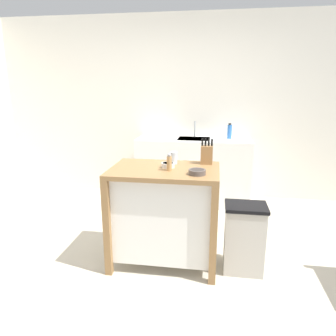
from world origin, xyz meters
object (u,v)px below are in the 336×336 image
Objects in this scene: knife_block at (207,154)px; pepper_grinder at (169,163)px; bowl_stoneware_deep at (168,165)px; bowl_ceramic_small at (197,172)px; trash_bin at (244,238)px; drinking_cup at (174,158)px; kitchen_island at (165,210)px; bottle_dish_soap at (230,131)px; sink_faucet at (195,129)px.

knife_block is 0.43m from pepper_grinder.
bowl_ceramic_small is at bearing -35.04° from bowl_stoneware_deep.
knife_block is at bearing 141.80° from trash_bin.
pepper_grinder is 0.95m from trash_bin.
drinking_cup reaches higher than trash_bin.
kitchen_island is 6.30× the size of pepper_grinder.
bottle_dish_soap reaches higher than drinking_cup.
bowl_stoneware_deep is at bearing -102.81° from drinking_cup.
pepper_grinder is 0.72× the size of bottle_dish_soap.
bowl_stoneware_deep is 0.78× the size of pepper_grinder.
sink_faucet is at bearing 169.41° from bottle_dish_soap.
bowl_stoneware_deep is (-0.34, -0.19, -0.07)m from knife_block.
bowl_stoneware_deep is at bearing 54.16° from kitchen_island.
drinking_cup is 0.18× the size of trash_bin.
sink_faucet reaches higher than bowl_ceramic_small.
kitchen_island is at bearing -125.84° from bowl_stoneware_deep.
bottle_dish_soap is at bearing -10.59° from sink_faucet.
bowl_stoneware_deep is 0.54× the size of sink_faucet.
pepper_grinder is (-0.25, 0.08, 0.05)m from bowl_ceramic_small.
knife_block is 0.83m from trash_bin.
knife_block is 2.15× the size of bowl_stoneware_deep.
trash_bin is at bearing 13.22° from bowl_ceramic_small.
sink_faucet is (0.09, 1.61, 0.06)m from drinking_cup.
knife_block is 0.31m from drinking_cup.
trash_bin is (0.70, -0.09, -0.62)m from bowl_stoneware_deep.
sink_faucet reaches higher than bottle_dish_soap.
bowl_ceramic_small is 1.88m from bottle_dish_soap.
bowl_stoneware_deep is 0.94m from trash_bin.
kitchen_island is 1.88m from bottle_dish_soap.
drinking_cup is at bearing 160.89° from trash_bin.
knife_block is 1.20× the size of bottle_dish_soap.
pepper_grinder reaches higher than kitchen_island.
pepper_grinder is at bearing -107.90° from bottle_dish_soap.
sink_faucet reaches higher than drinking_cup.
trash_bin is 2.06m from sink_faucet.
bowl_ceramic_small is at bearing -19.08° from pepper_grinder.
pepper_grinder is at bearing 160.92° from bowl_ceramic_small.
sink_faucet is 0.49m from bottle_dish_soap.
bowl_stoneware_deep is 0.15m from drinking_cup.
bowl_stoneware_deep is 0.56× the size of bottle_dish_soap.
bowl_ceramic_small reaches higher than trash_bin.
bottle_dish_soap is (0.33, 1.85, 0.08)m from bowl_ceramic_small.
drinking_cup is (0.06, 0.17, 0.46)m from kitchen_island.
pepper_grinder is (-0.31, -0.30, -0.02)m from knife_block.
bottle_dish_soap reaches higher than pepper_grinder.
drinking_cup is (-0.31, -0.05, -0.04)m from knife_block.
kitchen_island is 4.38× the size of sink_faucet.
pepper_grinder reaches higher than drinking_cup.
kitchen_island is 6.75× the size of bowl_ceramic_small.
trash_bin is at bearing -7.47° from bowl_stoneware_deep.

